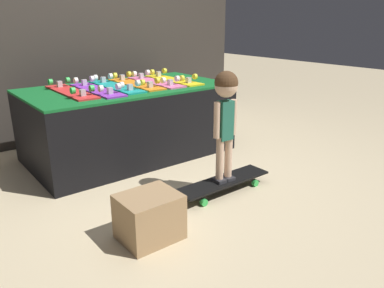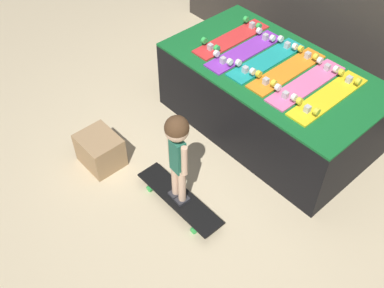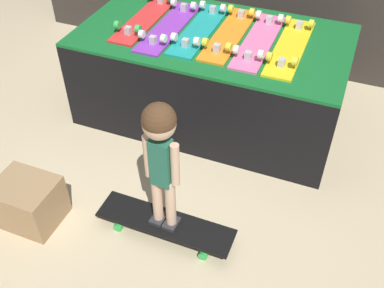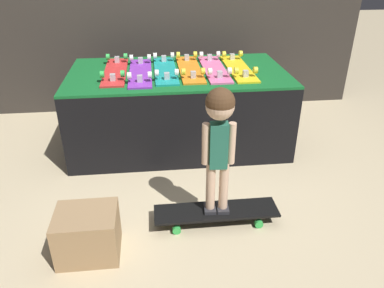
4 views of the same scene
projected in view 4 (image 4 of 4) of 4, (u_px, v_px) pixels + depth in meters
The scene contains 11 objects.
ground_plane at pixel (186, 180), 2.84m from camera, with size 16.00×16.00×0.00m, color beige.
display_rack at pixel (178, 108), 3.26m from camera, with size 1.80×1.00×0.65m.
skateboard_red_on_rack at pixel (115, 70), 3.07m from camera, with size 0.18×0.77×0.09m.
skateboard_purple_on_rack at pixel (140, 72), 3.05m from camera, with size 0.18×0.77×0.09m.
skateboard_teal_on_rack at pixel (165, 69), 3.10m from camera, with size 0.18×0.77×0.09m.
skateboard_orange_on_rack at pixel (190, 68), 3.13m from camera, with size 0.18×0.77×0.09m.
skateboard_pink_on_rack at pixel (214, 68), 3.14m from camera, with size 0.18×0.77×0.09m.
skateboard_yellow_on_rack at pixel (238, 67), 3.16m from camera, with size 0.18×0.77×0.09m.
skateboard_on_floor at pixel (216, 212), 2.38m from camera, with size 0.79×0.20×0.09m.
child at pixel (219, 129), 2.11m from camera, with size 0.20×0.16×0.81m.
storage_box at pixel (88, 234), 2.11m from camera, with size 0.34×0.29×0.28m.
Camera 4 is at (-0.22, -2.37, 1.57)m, focal length 35.00 mm.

